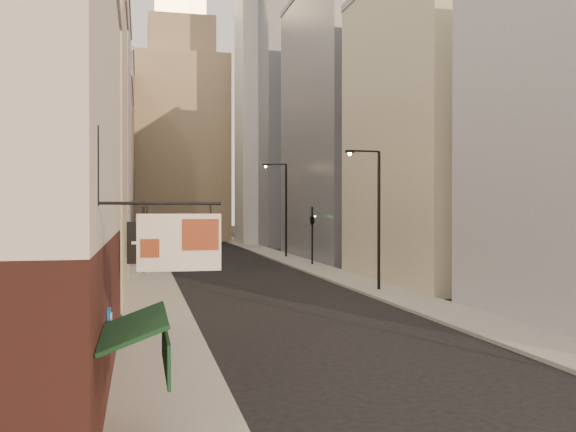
% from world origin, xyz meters
% --- Properties ---
extents(sidewalk_left, '(3.00, 140.00, 0.15)m').
position_xyz_m(sidewalk_left, '(-6.50, 55.00, 0.07)').
color(sidewalk_left, gray).
rests_on(sidewalk_left, ground).
extents(sidewalk_right, '(3.00, 140.00, 0.15)m').
position_xyz_m(sidewalk_right, '(6.50, 55.00, 0.07)').
color(sidewalk_right, gray).
rests_on(sidewalk_right, ground).
extents(left_bldg_beige, '(8.00, 12.00, 16.00)m').
position_xyz_m(left_bldg_beige, '(-12.00, 26.00, 8.00)').
color(left_bldg_beige, tan).
rests_on(left_bldg_beige, ground).
extents(left_bldg_grey, '(8.00, 16.00, 20.00)m').
position_xyz_m(left_bldg_grey, '(-12.00, 42.00, 10.00)').
color(left_bldg_grey, '#9D9EA3').
rests_on(left_bldg_grey, ground).
extents(left_bldg_tan, '(8.00, 18.00, 17.00)m').
position_xyz_m(left_bldg_tan, '(-12.00, 60.00, 8.50)').
color(left_bldg_tan, '#917B5A').
rests_on(left_bldg_tan, ground).
extents(left_bldg_wingrid, '(8.00, 20.00, 24.00)m').
position_xyz_m(left_bldg_wingrid, '(-12.00, 80.00, 12.00)').
color(left_bldg_wingrid, gray).
rests_on(left_bldg_wingrid, ground).
extents(right_bldg_beige, '(8.00, 16.00, 20.00)m').
position_xyz_m(right_bldg_beige, '(12.00, 30.00, 10.00)').
color(right_bldg_beige, tan).
rests_on(right_bldg_beige, ground).
extents(right_bldg_wingrid, '(8.00, 20.00, 26.00)m').
position_xyz_m(right_bldg_wingrid, '(12.00, 50.00, 13.00)').
color(right_bldg_wingrid, gray).
rests_on(right_bldg_wingrid, ground).
extents(highrise, '(21.00, 23.00, 51.20)m').
position_xyz_m(highrise, '(18.00, 78.00, 25.66)').
color(highrise, gray).
rests_on(highrise, ground).
extents(clock_tower, '(14.00, 14.00, 44.90)m').
position_xyz_m(clock_tower, '(-1.00, 92.00, 17.63)').
color(clock_tower, '#917B5A').
rests_on(clock_tower, ground).
extents(white_tower, '(8.00, 8.00, 41.50)m').
position_xyz_m(white_tower, '(10.00, 78.00, 18.61)').
color(white_tower, silver).
rests_on(white_tower, ground).
extents(streetlamp_mid, '(2.15, 0.29, 8.20)m').
position_xyz_m(streetlamp_mid, '(6.07, 25.61, 4.69)').
color(streetlamp_mid, black).
rests_on(streetlamp_mid, ground).
extents(streetlamp_far, '(2.32, 1.08, 9.34)m').
position_xyz_m(streetlamp_far, '(6.60, 52.38, 5.33)').
color(streetlamp_far, black).
rests_on(streetlamp_far, ground).
extents(traffic_light_left, '(0.60, 0.54, 5.00)m').
position_xyz_m(traffic_light_left, '(-7.00, 38.51, 3.62)').
color(traffic_light_left, black).
rests_on(traffic_light_left, ground).
extents(traffic_light_right, '(0.79, 0.79, 5.00)m').
position_xyz_m(traffic_light_right, '(7.03, 43.16, 3.88)').
color(traffic_light_right, black).
rests_on(traffic_light_right, ground).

